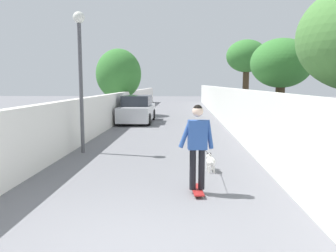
% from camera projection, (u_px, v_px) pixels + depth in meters
% --- Properties ---
extents(ground_plane, '(80.00, 80.00, 0.00)m').
position_uv_depth(ground_plane, '(169.00, 124.00, 18.45)').
color(ground_plane, slate).
extents(wall_left, '(48.00, 0.30, 1.68)m').
position_uv_depth(wall_left, '(106.00, 112.00, 16.50)').
color(wall_left, silver).
rests_on(wall_left, ground).
extents(fence_right, '(48.00, 0.30, 2.00)m').
position_uv_depth(fence_right, '(231.00, 109.00, 16.20)').
color(fence_right, silver).
rests_on(fence_right, ground).
extents(tree_right_near, '(2.01, 2.01, 4.39)m').
position_uv_depth(tree_right_near, '(246.00, 58.00, 16.84)').
color(tree_right_near, '#473523').
rests_on(tree_right_near, ground).
extents(tree_right_mid, '(2.08, 2.08, 3.74)m').
position_uv_depth(tree_right_mid, '(281.00, 65.00, 11.46)').
color(tree_right_mid, '#473523').
rests_on(tree_right_mid, ground).
extents(tree_left_far, '(3.10, 3.10, 4.58)m').
position_uv_depth(tree_left_far, '(119.00, 74.00, 23.21)').
color(tree_left_far, '#473523').
rests_on(tree_left_far, ground).
extents(lamp_post, '(0.36, 0.36, 4.43)m').
position_uv_depth(lamp_post, '(80.00, 58.00, 10.56)').
color(lamp_post, '#4C4C51').
rests_on(lamp_post, ground).
extents(skateboard, '(0.82, 0.27, 0.08)m').
position_uv_depth(skateboard, '(197.00, 190.00, 6.89)').
color(skateboard, maroon).
rests_on(skateboard, ground).
extents(person_skateboarder, '(0.25, 0.71, 1.73)m').
position_uv_depth(person_skateboarder, '(197.00, 140.00, 6.76)').
color(person_skateboarder, black).
rests_on(person_skateboarder, skateboard).
extents(dog, '(2.06, 0.55, 1.06)m').
position_uv_depth(dog, '(211.00, 161.00, 8.57)').
color(dog, white).
rests_on(dog, ground).
extents(car_near, '(4.38, 1.80, 1.54)m').
position_uv_depth(car_near, '(137.00, 110.00, 19.31)').
color(car_near, silver).
rests_on(car_near, ground).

